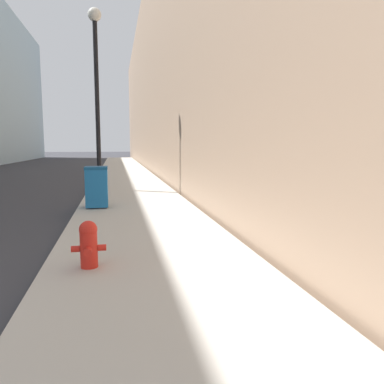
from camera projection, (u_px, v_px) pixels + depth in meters
The scene contains 5 objects.
sidewalk_right at pixel (126, 176), 21.98m from camera, with size 3.25×60.00×0.16m.
building_right_stone at pixel (217, 86), 30.47m from camera, with size 12.00×60.00×13.23m.
fire_hydrant at pixel (89, 243), 5.29m from camera, with size 0.48×0.37×0.67m.
trash_bin at pixel (97, 186), 10.35m from camera, with size 0.61×0.66×1.14m.
lamppost at pixel (97, 79), 14.17m from camera, with size 0.50×0.50×6.79m.
Camera 1 is at (5.27, -4.27, 1.89)m, focal length 35.00 mm.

